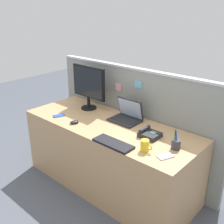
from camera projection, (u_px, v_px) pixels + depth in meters
The scene contains 12 objects.
ground_plane at pixel (109, 184), 3.14m from camera, with size 10.00×10.00×0.00m, color #4C515B.
desk at pixel (109, 155), 3.00m from camera, with size 1.96×0.76×0.76m, color tan.
cubicle_divider at pixel (133, 121), 3.19m from camera, with size 2.24×0.08×1.29m.
desktop_monitor at pixel (89, 85), 3.17m from camera, with size 0.49×0.19×0.51m.
laptop at pixel (127, 115), 2.92m from camera, with size 0.32×0.25×0.23m.
desk_phone at pixel (149, 134), 2.57m from camera, with size 0.18×0.17×0.08m.
keyboard_main at pixel (113, 143), 2.43m from camera, with size 0.39×0.15×0.02m, color black.
computer_mouse_right_hand at pixel (74, 122), 2.86m from camera, with size 0.06×0.10×0.03m, color black.
pen_cup at pixel (176, 144), 2.35m from camera, with size 0.08×0.08×0.18m.
cell_phone_blue_case at pixel (59, 116), 3.05m from camera, with size 0.07×0.13×0.01m, color blue.
cell_phone_silver_slab at pixel (166, 156), 2.24m from camera, with size 0.07×0.14×0.01m, color #B7BAC1.
coffee_mug at pixel (145, 146), 2.31m from camera, with size 0.11×0.07×0.10m.
Camera 1 is at (1.76, -1.92, 1.94)m, focal length 43.46 mm.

